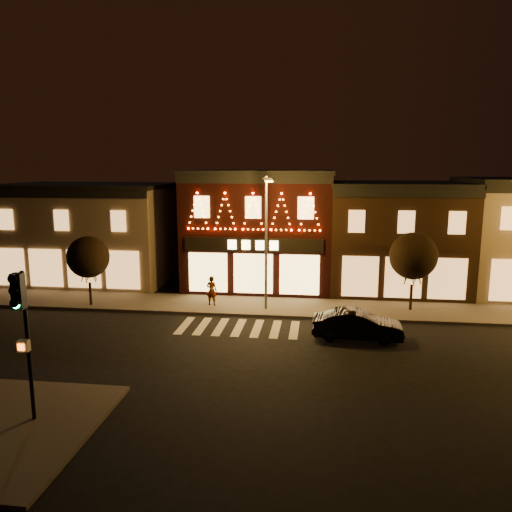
% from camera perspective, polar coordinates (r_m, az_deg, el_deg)
% --- Properties ---
extents(ground, '(120.00, 120.00, 0.00)m').
position_cam_1_polar(ground, '(23.40, -3.60, -11.30)').
color(ground, black).
rests_on(ground, ground).
extents(sidewalk_far, '(44.00, 4.00, 0.15)m').
position_cam_1_polar(sidewalk_far, '(30.65, 2.92, -5.87)').
color(sidewalk_far, '#47423D').
rests_on(sidewalk_far, ground).
extents(building_left, '(12.20, 8.28, 7.30)m').
position_cam_1_polar(building_left, '(39.60, -18.52, 2.61)').
color(building_left, '#716250').
rests_on(building_left, ground).
extents(building_pulp, '(10.20, 8.34, 8.30)m').
position_cam_1_polar(building_pulp, '(35.85, 0.52, 3.20)').
color(building_pulp, black).
rests_on(building_pulp, ground).
extents(building_right_a, '(9.20, 8.28, 7.50)m').
position_cam_1_polar(building_right_a, '(36.07, 15.70, 2.22)').
color(building_right_a, '#362213').
rests_on(building_right_a, ground).
extents(traffic_signal_near, '(0.37, 0.53, 5.13)m').
position_cam_1_polar(traffic_signal_near, '(17.90, -25.22, -6.40)').
color(traffic_signal_near, black).
rests_on(traffic_signal_near, sidewalk_near).
extents(streetlamp_mid, '(0.68, 1.81, 7.88)m').
position_cam_1_polar(streetlamp_mid, '(28.86, 1.22, 2.67)').
color(streetlamp_mid, '#59595E').
rests_on(streetlamp_mid, sidewalk_far).
extents(tree_left, '(2.55, 2.55, 4.26)m').
position_cam_1_polar(tree_left, '(31.88, -18.69, -0.12)').
color(tree_left, black).
rests_on(tree_left, sidewalk_far).
extents(tree_right, '(2.78, 2.78, 4.64)m').
position_cam_1_polar(tree_right, '(30.50, 17.60, -0.00)').
color(tree_right, black).
rests_on(tree_right, sidewalk_far).
extents(dark_sedan, '(4.55, 1.74, 1.48)m').
position_cam_1_polar(dark_sedan, '(25.67, 11.55, -7.76)').
color(dark_sedan, black).
rests_on(dark_sedan, ground).
extents(pedestrian, '(0.73, 0.54, 1.83)m').
position_cam_1_polar(pedestrian, '(30.65, -5.10, -3.98)').
color(pedestrian, gray).
rests_on(pedestrian, sidewalk_far).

